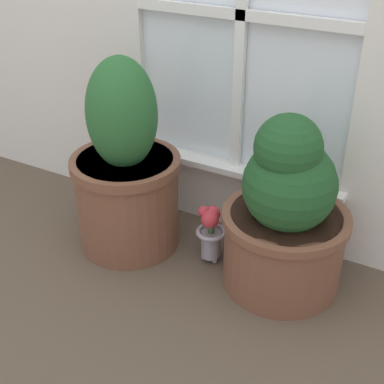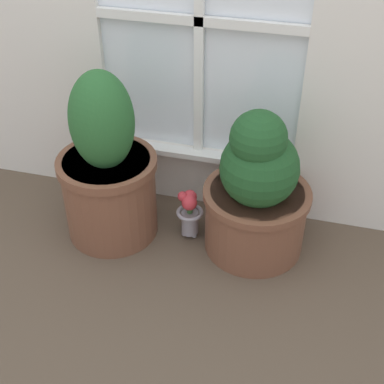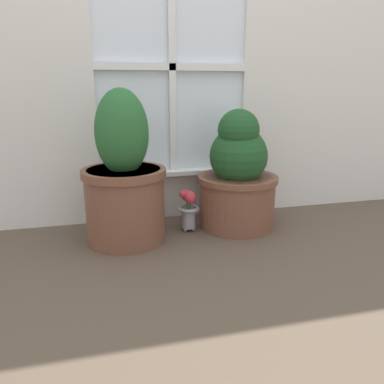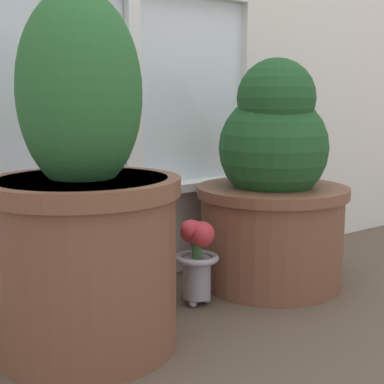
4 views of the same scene
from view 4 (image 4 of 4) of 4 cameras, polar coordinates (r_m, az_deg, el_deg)
name	(u,v)px [view 4 (image 4 of 4)]	position (r m, az deg, el deg)	size (l,w,h in m)	color
ground_plane	(288,358)	(1.14, 10.19, -17.02)	(10.00, 10.00, 0.00)	brown
potted_plant_left	(84,208)	(1.11, -11.47, -1.64)	(0.40, 0.40, 0.72)	brown
potted_plant_right	(272,190)	(1.49, 8.55, 0.17)	(0.42, 0.42, 0.62)	brown
flower_vase	(197,254)	(1.34, 0.50, -6.68)	(0.11, 0.11, 0.22)	#99939E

